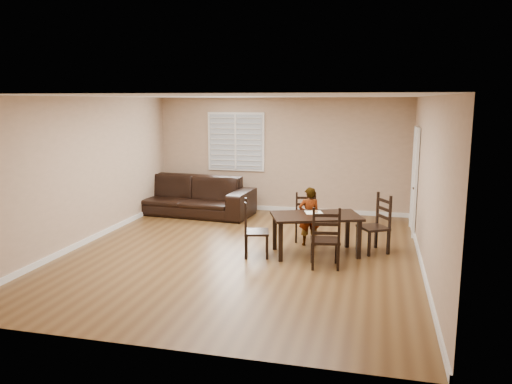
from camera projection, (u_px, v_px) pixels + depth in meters
ground at (242, 253)px, 8.72m from camera, size 7.00×7.00×0.00m
room at (247, 149)px, 8.56m from camera, size 6.04×7.04×2.72m
dining_table at (316, 220)px, 8.56m from camera, size 1.68×1.29×0.70m
chair_near at (306, 218)px, 9.53m from camera, size 0.46×0.44×0.90m
chair_far at (326, 241)px, 7.81m from camera, size 0.52×0.49×1.01m
chair_left at (250, 231)px, 8.49m from camera, size 0.50×0.53×0.98m
chair_right at (379, 226)px, 8.73m from camera, size 0.61×0.62×1.03m
child at (309, 216)px, 9.10m from camera, size 0.46×0.37×1.09m
napkin at (314, 213)px, 8.71m from camera, size 0.36×0.36×0.00m
donut at (315, 211)px, 8.71m from camera, size 0.10×0.10×0.04m
sofa at (188, 195)px, 11.66m from camera, size 3.11×1.42×0.88m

